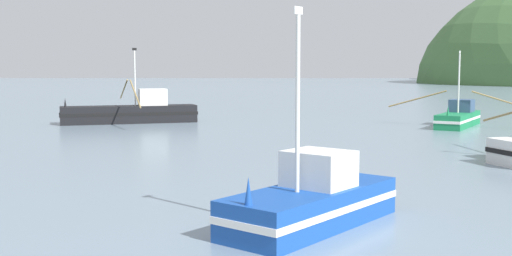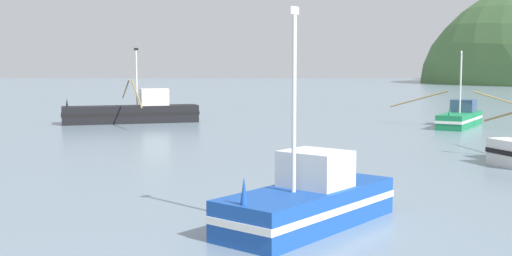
{
  "view_description": "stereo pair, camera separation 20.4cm",
  "coord_description": "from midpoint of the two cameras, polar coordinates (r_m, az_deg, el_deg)",
  "views": [
    {
      "loc": [
        1.93,
        -7.13,
        4.41
      ],
      "look_at": [
        1.44,
        24.33,
        1.4
      ],
      "focal_mm": 43.18,
      "sensor_mm": 36.0,
      "label": 1
    },
    {
      "loc": [
        2.13,
        -7.13,
        4.41
      ],
      "look_at": [
        1.44,
        24.33,
        1.4
      ],
      "focal_mm": 43.18,
      "sensor_mm": 36.0,
      "label": 2
    }
  ],
  "objects": [
    {
      "name": "fishing_boat_blue",
      "position": [
        17.52,
        5.31,
        -6.75
      ],
      "size": [
        5.47,
        6.15,
        6.06
      ],
      "rotation": [
        0.0,
        0.0,
        4.05
      ],
      "color": "#19479E",
      "rests_on": "ground"
    },
    {
      "name": "fishing_boat_black",
      "position": [
        51.7,
        -11.17,
        1.45
      ],
      "size": [
        11.18,
        14.35,
        6.15
      ],
      "rotation": [
        0.0,
        0.0,
        3.46
      ],
      "color": "black",
      "rests_on": "ground"
    },
    {
      "name": "fishing_boat_green",
      "position": [
        49.92,
        18.52,
        0.94
      ],
      "size": [
        9.73,
        7.56,
        5.81
      ],
      "rotation": [
        0.0,
        0.0,
        4.2
      ],
      "color": "#197A47",
      "rests_on": "ground"
    }
  ]
}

